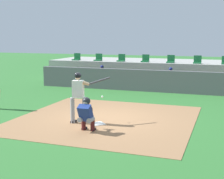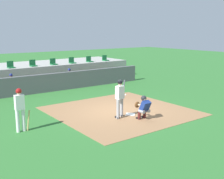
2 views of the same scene
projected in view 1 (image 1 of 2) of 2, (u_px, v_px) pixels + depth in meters
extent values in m
plane|color=#2D6B2D|center=(106.00, 119.00, 12.02)|extent=(80.00, 80.00, 0.00)
cube|color=#936B47|center=(106.00, 119.00, 12.02)|extent=(6.40, 6.40, 0.01)
cube|color=white|center=(98.00, 124.00, 11.27)|extent=(0.62, 0.62, 0.02)
cylinder|color=#99999E|center=(73.00, 111.00, 11.34)|extent=(0.15, 0.15, 0.92)
cylinder|color=#99999E|center=(84.00, 110.00, 11.41)|extent=(0.15, 0.15, 0.92)
cube|color=white|center=(78.00, 89.00, 11.25)|extent=(0.41, 0.29, 0.60)
sphere|color=tan|center=(78.00, 77.00, 11.18)|extent=(0.21, 0.21, 0.21)
sphere|color=black|center=(78.00, 76.00, 11.18)|extent=(0.24, 0.24, 0.24)
cylinder|color=tan|center=(81.00, 83.00, 11.27)|extent=(0.57, 0.22, 0.18)
cylinder|color=tan|center=(86.00, 83.00, 11.19)|extent=(0.24, 0.26, 0.17)
cylinder|color=#333338|center=(99.00, 81.00, 11.43)|extent=(0.61, 0.68, 0.24)
cube|color=black|center=(74.00, 122.00, 11.46)|extent=(0.15, 0.27, 0.09)
cube|color=black|center=(85.00, 121.00, 11.53)|extent=(0.15, 0.27, 0.09)
cylinder|color=gray|center=(82.00, 119.00, 10.36)|extent=(0.16, 0.32, 0.16)
cylinder|color=#4C1919|center=(84.00, 124.00, 10.53)|extent=(0.14, 0.14, 0.42)
cube|color=black|center=(84.00, 129.00, 10.62)|extent=(0.11, 0.24, 0.08)
cylinder|color=gray|center=(91.00, 120.00, 10.25)|extent=(0.16, 0.32, 0.16)
cylinder|color=#4C1919|center=(93.00, 125.00, 10.43)|extent=(0.14, 0.14, 0.42)
cube|color=black|center=(93.00, 129.00, 10.51)|extent=(0.11, 0.24, 0.08)
cube|color=navy|center=(85.00, 113.00, 10.22)|extent=(0.40, 0.44, 0.57)
cube|color=#2D2D33|center=(87.00, 112.00, 10.34)|extent=(0.38, 0.25, 0.45)
sphere|color=tan|center=(86.00, 102.00, 10.24)|extent=(0.21, 0.21, 0.21)
sphere|color=#232328|center=(87.00, 101.00, 10.26)|extent=(0.25, 0.25, 0.25)
cylinder|color=tan|center=(87.00, 111.00, 10.45)|extent=(0.10, 0.45, 0.10)
ellipsoid|color=brown|center=(89.00, 110.00, 10.67)|extent=(0.28, 0.12, 0.30)
sphere|color=white|center=(102.00, 97.00, 11.50)|extent=(0.07, 0.07, 0.07)
cube|color=#59595E|center=(147.00, 81.00, 17.96)|extent=(13.00, 0.30, 1.20)
cube|color=olive|center=(151.00, 85.00, 18.95)|extent=(11.80, 0.44, 0.45)
cylinder|color=#939399|center=(99.00, 78.00, 19.73)|extent=(0.15, 0.40, 0.15)
cylinder|color=#939399|center=(98.00, 83.00, 19.59)|extent=(0.13, 0.13, 0.45)
cube|color=maroon|center=(97.00, 86.00, 19.57)|extent=(0.11, 0.24, 0.08)
cylinder|color=#939399|center=(103.00, 79.00, 19.64)|extent=(0.15, 0.40, 0.15)
cylinder|color=#939399|center=(102.00, 83.00, 19.50)|extent=(0.13, 0.13, 0.45)
cube|color=maroon|center=(101.00, 87.00, 19.49)|extent=(0.11, 0.24, 0.08)
cube|color=navy|center=(102.00, 74.00, 19.85)|extent=(0.36, 0.22, 0.54)
sphere|color=#996B4C|center=(102.00, 67.00, 19.78)|extent=(0.20, 0.20, 0.20)
sphere|color=navy|center=(102.00, 67.00, 19.78)|extent=(0.22, 0.22, 0.22)
cylinder|color=#996B4C|center=(98.00, 76.00, 19.80)|extent=(0.09, 0.41, 0.22)
cylinder|color=#996B4C|center=(104.00, 76.00, 19.67)|extent=(0.09, 0.41, 0.22)
cylinder|color=#939399|center=(167.00, 82.00, 18.34)|extent=(0.15, 0.40, 0.15)
cylinder|color=#939399|center=(167.00, 87.00, 18.20)|extent=(0.13, 0.13, 0.45)
cube|color=maroon|center=(166.00, 90.00, 18.18)|extent=(0.11, 0.24, 0.08)
cylinder|color=#939399|center=(172.00, 82.00, 18.26)|extent=(0.15, 0.40, 0.15)
cylinder|color=#939399|center=(171.00, 87.00, 18.11)|extent=(0.13, 0.13, 0.45)
cube|color=maroon|center=(171.00, 90.00, 18.10)|extent=(0.11, 0.24, 0.08)
cube|color=navy|center=(171.00, 77.00, 18.46)|extent=(0.36, 0.22, 0.54)
sphere|color=#996B4C|center=(171.00, 70.00, 18.40)|extent=(0.20, 0.20, 0.20)
sphere|color=navy|center=(171.00, 69.00, 18.39)|extent=(0.22, 0.22, 0.22)
cylinder|color=#996B4C|center=(167.00, 79.00, 18.41)|extent=(0.09, 0.41, 0.22)
cylinder|color=#996B4C|center=(174.00, 79.00, 18.28)|extent=(0.09, 0.41, 0.22)
cube|color=#9E9E99|center=(162.00, 71.00, 22.04)|extent=(15.00, 4.40, 1.40)
cube|color=#196033|center=(76.00, 60.00, 22.31)|extent=(0.46, 0.46, 0.08)
cube|color=#196033|center=(77.00, 56.00, 22.46)|extent=(0.46, 0.06, 0.40)
cube|color=#196033|center=(98.00, 60.00, 21.77)|extent=(0.46, 0.46, 0.08)
cube|color=#196033|center=(99.00, 57.00, 21.92)|extent=(0.46, 0.06, 0.40)
cube|color=#196033|center=(121.00, 61.00, 21.24)|extent=(0.46, 0.46, 0.08)
cube|color=#196033|center=(122.00, 57.00, 21.38)|extent=(0.46, 0.06, 0.40)
cube|color=#196033|center=(145.00, 61.00, 20.70)|extent=(0.46, 0.46, 0.08)
cube|color=#196033|center=(146.00, 58.00, 20.85)|extent=(0.46, 0.06, 0.40)
cube|color=#196033|center=(170.00, 62.00, 20.16)|extent=(0.46, 0.46, 0.08)
cube|color=#196033|center=(171.00, 58.00, 20.31)|extent=(0.46, 0.06, 0.40)
cube|color=#196033|center=(197.00, 63.00, 19.62)|extent=(0.46, 0.46, 0.08)
cube|color=#196033|center=(198.00, 59.00, 19.77)|extent=(0.46, 0.06, 0.40)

